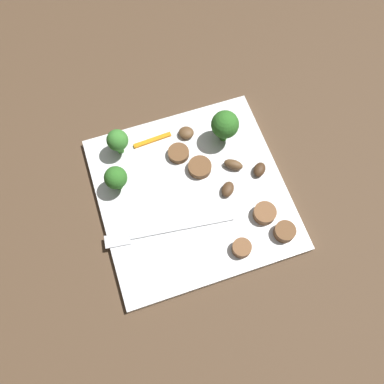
{
  "coord_description": "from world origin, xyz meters",
  "views": [
    {
      "loc": [
        0.07,
        0.21,
        0.55
      ],
      "look_at": [
        0.0,
        0.0,
        0.01
      ],
      "focal_mm": 37.74,
      "sensor_mm": 36.0,
      "label": 1
    }
  ],
  "objects_px": {
    "sausage_slice_1": "(200,167)",
    "mushroom_2": "(186,133)",
    "fork": "(160,232)",
    "broccoli_floret_1": "(225,125)",
    "sausage_slice_3": "(285,232)",
    "plate": "(192,193)",
    "sausage_slice_0": "(182,152)",
    "mushroom_4": "(260,172)",
    "sausage_slice_2": "(265,213)",
    "mushroom_0": "(233,165)",
    "broccoli_floret_2": "(118,141)",
    "sausage_slice_4": "(242,248)",
    "broccoli_floret_0": "(116,178)",
    "mushroom_1": "(228,189)",
    "pepper_strip_2": "(152,140)"
  },
  "relations": [
    {
      "from": "broccoli_floret_1",
      "to": "pepper_strip_2",
      "type": "distance_m",
      "value": 0.11
    },
    {
      "from": "sausage_slice_1",
      "to": "mushroom_4",
      "type": "relative_size",
      "value": 1.45
    },
    {
      "from": "plate",
      "to": "mushroom_2",
      "type": "relative_size",
      "value": 11.34
    },
    {
      "from": "sausage_slice_0",
      "to": "mushroom_1",
      "type": "xyz_separation_m",
      "value": [
        -0.04,
        0.08,
        0.0
      ]
    },
    {
      "from": "broccoli_floret_0",
      "to": "sausage_slice_3",
      "type": "distance_m",
      "value": 0.24
    },
    {
      "from": "plate",
      "to": "mushroom_4",
      "type": "distance_m",
      "value": 0.1
    },
    {
      "from": "broccoli_floret_2",
      "to": "mushroom_2",
      "type": "bearing_deg",
      "value": 177.71
    },
    {
      "from": "sausage_slice_3",
      "to": "mushroom_2",
      "type": "relative_size",
      "value": 1.24
    },
    {
      "from": "sausage_slice_3",
      "to": "sausage_slice_4",
      "type": "xyz_separation_m",
      "value": [
        0.06,
        0.0,
        -0.0
      ]
    },
    {
      "from": "broccoli_floret_1",
      "to": "sausage_slice_0",
      "type": "relative_size",
      "value": 1.89
    },
    {
      "from": "sausage_slice_4",
      "to": "mushroom_2",
      "type": "relative_size",
      "value": 1.12
    },
    {
      "from": "sausage_slice_0",
      "to": "sausage_slice_2",
      "type": "xyz_separation_m",
      "value": [
        -0.08,
        0.13,
        0.0
      ]
    },
    {
      "from": "sausage_slice_2",
      "to": "mushroom_0",
      "type": "relative_size",
      "value": 1.11
    },
    {
      "from": "sausage_slice_0",
      "to": "sausage_slice_2",
      "type": "bearing_deg",
      "value": 121.92
    },
    {
      "from": "sausage_slice_2",
      "to": "mushroom_0",
      "type": "height_order",
      "value": "same"
    },
    {
      "from": "sausage_slice_2",
      "to": "mushroom_4",
      "type": "bearing_deg",
      "value": -107.09
    },
    {
      "from": "sausage_slice_0",
      "to": "mushroom_4",
      "type": "bearing_deg",
      "value": 145.63
    },
    {
      "from": "sausage_slice_1",
      "to": "sausage_slice_4",
      "type": "xyz_separation_m",
      "value": [
        -0.01,
        0.13,
        0.0
      ]
    },
    {
      "from": "mushroom_4",
      "to": "sausage_slice_4",
      "type": "bearing_deg",
      "value": 55.44
    },
    {
      "from": "mushroom_2",
      "to": "mushroom_4",
      "type": "distance_m",
      "value": 0.13
    },
    {
      "from": "fork",
      "to": "mushroom_1",
      "type": "distance_m",
      "value": 0.11
    },
    {
      "from": "pepper_strip_2",
      "to": "sausage_slice_3",
      "type": "bearing_deg",
      "value": 123.51
    },
    {
      "from": "broccoli_floret_0",
      "to": "broccoli_floret_1",
      "type": "relative_size",
      "value": 0.81
    },
    {
      "from": "sausage_slice_0",
      "to": "sausage_slice_2",
      "type": "distance_m",
      "value": 0.15
    },
    {
      "from": "fork",
      "to": "sausage_slice_3",
      "type": "xyz_separation_m",
      "value": [
        -0.16,
        0.06,
        0.01
      ]
    },
    {
      "from": "sausage_slice_4",
      "to": "mushroom_1",
      "type": "height_order",
      "value": "sausage_slice_4"
    },
    {
      "from": "sausage_slice_0",
      "to": "mushroom_4",
      "type": "distance_m",
      "value": 0.12
    },
    {
      "from": "mushroom_1",
      "to": "mushroom_2",
      "type": "height_order",
      "value": "same"
    },
    {
      "from": "sausage_slice_1",
      "to": "mushroom_0",
      "type": "xyz_separation_m",
      "value": [
        -0.05,
        0.01,
        0.0
      ]
    },
    {
      "from": "broccoli_floret_0",
      "to": "mushroom_1",
      "type": "xyz_separation_m",
      "value": [
        -0.15,
        0.06,
        -0.02
      ]
    },
    {
      "from": "broccoli_floret_2",
      "to": "sausage_slice_4",
      "type": "distance_m",
      "value": 0.23
    },
    {
      "from": "sausage_slice_1",
      "to": "broccoli_floret_2",
      "type": "bearing_deg",
      "value": -32.62
    },
    {
      "from": "mushroom_4",
      "to": "pepper_strip_2",
      "type": "height_order",
      "value": "mushroom_4"
    },
    {
      "from": "sausage_slice_3",
      "to": "plate",
      "type": "bearing_deg",
      "value": -44.4
    },
    {
      "from": "fork",
      "to": "sausage_slice_3",
      "type": "bearing_deg",
      "value": 168.19
    },
    {
      "from": "sausage_slice_1",
      "to": "sausage_slice_2",
      "type": "bearing_deg",
      "value": 122.94
    },
    {
      "from": "sausage_slice_1",
      "to": "sausage_slice_2",
      "type": "height_order",
      "value": "sausage_slice_2"
    },
    {
      "from": "sausage_slice_1",
      "to": "mushroom_2",
      "type": "bearing_deg",
      "value": -89.29
    },
    {
      "from": "sausage_slice_2",
      "to": "sausage_slice_0",
      "type": "bearing_deg",
      "value": -58.08
    },
    {
      "from": "fork",
      "to": "broccoli_floret_1",
      "type": "relative_size",
      "value": 3.04
    },
    {
      "from": "plate",
      "to": "broccoli_floret_1",
      "type": "bearing_deg",
      "value": -136.55
    },
    {
      "from": "broccoli_floret_0",
      "to": "pepper_strip_2",
      "type": "height_order",
      "value": "broccoli_floret_0"
    },
    {
      "from": "sausage_slice_1",
      "to": "mushroom_0",
      "type": "bearing_deg",
      "value": 166.07
    },
    {
      "from": "broccoli_floret_1",
      "to": "sausage_slice_2",
      "type": "bearing_deg",
      "value": 95.0
    },
    {
      "from": "plate",
      "to": "mushroom_2",
      "type": "distance_m",
      "value": 0.1
    },
    {
      "from": "fork",
      "to": "sausage_slice_0",
      "type": "xyz_separation_m",
      "value": [
        -0.07,
        -0.11,
        0.0
      ]
    },
    {
      "from": "sausage_slice_4",
      "to": "sausage_slice_0",
      "type": "bearing_deg",
      "value": -79.02
    },
    {
      "from": "sausage_slice_4",
      "to": "mushroom_0",
      "type": "distance_m",
      "value": 0.13
    },
    {
      "from": "sausage_slice_0",
      "to": "mushroom_4",
      "type": "relative_size",
      "value": 1.33
    },
    {
      "from": "fork",
      "to": "plate",
      "type": "bearing_deg",
      "value": -137.85
    }
  ]
}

